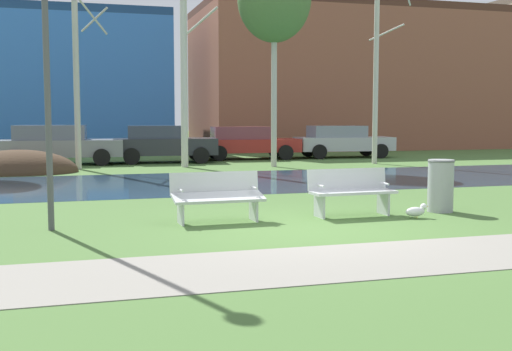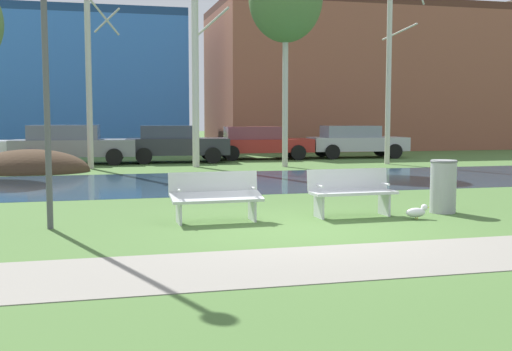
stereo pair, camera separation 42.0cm
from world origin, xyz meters
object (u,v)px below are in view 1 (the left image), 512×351
at_px(seagull, 416,211).
at_px(parked_hatch_third_dark, 163,143).
at_px(parked_wagon_fourth_red, 246,142).
at_px(bench_right, 351,191).
at_px(parked_suv_fifth_silver, 342,141).
at_px(bench_left, 217,195).
at_px(trash_bin, 441,185).
at_px(parked_sedan_second_grey, 58,144).

relative_size(seagull, parked_hatch_third_dark, 0.11).
xyz_separation_m(seagull, parked_wagon_fourth_red, (1.34, 16.41, 0.62)).
xyz_separation_m(parked_hatch_third_dark, parked_wagon_fourth_red, (3.76, 1.11, -0.03)).
height_order(bench_right, parked_suv_fifth_silver, parked_suv_fifth_silver).
relative_size(bench_left, parked_hatch_third_dark, 0.39).
bearing_deg(bench_right, trash_bin, -0.77).
height_order(trash_bin, parked_sedan_second_grey, parked_sedan_second_grey).
height_order(trash_bin, seagull, trash_bin).
height_order(trash_bin, parked_wagon_fourth_red, parked_wagon_fourth_red).
height_order(seagull, parked_sedan_second_grey, parked_sedan_second_grey).
relative_size(bench_right, seagull, 3.50).
bearing_deg(parked_hatch_third_dark, parked_wagon_fourth_red, 16.44).
bearing_deg(parked_wagon_fourth_red, bench_right, -98.48).
bearing_deg(bench_right, parked_hatch_third_dark, 95.45).
xyz_separation_m(parked_sedan_second_grey, parked_hatch_third_dark, (4.01, -0.01, -0.01)).
height_order(bench_left, trash_bin, trash_bin).
bearing_deg(bench_left, seagull, -9.68).
distance_m(trash_bin, parked_sedan_second_grey, 16.44).
bearing_deg(parked_sedan_second_grey, trash_bin, -63.67).
bearing_deg(parked_wagon_fourth_red, parked_hatch_third_dark, -163.56).
xyz_separation_m(seagull, parked_suv_fifth_silver, (5.76, 16.21, 0.63)).
bearing_deg(parked_suv_fifth_silver, parked_hatch_third_dark, -173.65).
height_order(bench_left, parked_wagon_fourth_red, parked_wagon_fourth_red).
xyz_separation_m(bench_right, seagull, (1.02, -0.61, -0.34)).
bearing_deg(trash_bin, parked_sedan_second_grey, 116.33).
xyz_separation_m(parked_sedan_second_grey, parked_wagon_fourth_red, (7.77, 1.10, -0.05)).
height_order(parked_sedan_second_grey, parked_hatch_third_dark, parked_sedan_second_grey).
distance_m(trash_bin, seagull, 1.11).
bearing_deg(bench_left, parked_wagon_fourth_red, 72.73).
distance_m(bench_left, seagull, 3.64).
xyz_separation_m(bench_left, trash_bin, (4.43, -0.03, 0.05)).
relative_size(parked_hatch_third_dark, parked_wagon_fourth_red, 0.94).
xyz_separation_m(bench_left, parked_suv_fifth_silver, (9.33, 15.60, 0.29)).
bearing_deg(seagull, parked_hatch_third_dark, 98.98).
distance_m(seagull, parked_hatch_third_dark, 15.50).
bearing_deg(parked_suv_fifth_silver, parked_wagon_fourth_red, 177.42).
bearing_deg(bench_right, parked_suv_fifth_silver, 66.54).
distance_m(trash_bin, parked_hatch_third_dark, 15.08).
bearing_deg(parked_hatch_third_dark, bench_left, -94.49).
bearing_deg(bench_left, parked_sedan_second_grey, 100.98).
height_order(bench_left, parked_sedan_second_grey, parked_sedan_second_grey).
height_order(bench_left, bench_right, same).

